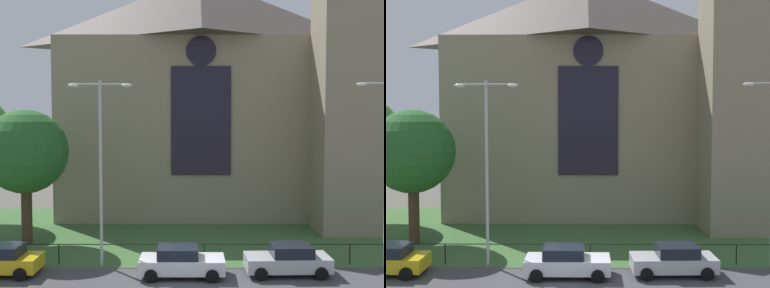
{
  "view_description": "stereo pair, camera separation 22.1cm",
  "coord_description": "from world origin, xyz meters",
  "views": [
    {
      "loc": [
        0.52,
        -21.97,
        7.81
      ],
      "look_at": [
        0.48,
        8.0,
        6.2
      ],
      "focal_mm": 43.27,
      "sensor_mm": 36.0,
      "label": 1
    },
    {
      "loc": [
        0.75,
        -21.97,
        7.81
      ],
      "look_at": [
        0.48,
        8.0,
        6.2
      ],
      "focal_mm": 43.27,
      "sensor_mm": 36.0,
      "label": 2
    }
  ],
  "objects": [
    {
      "name": "grass_verge",
      "position": [
        0.0,
        8.0,
        0.0
      ],
      "size": [
        120.0,
        20.0,
        0.01
      ],
      "primitive_type": "cube",
      "color": "#3D6633",
      "rests_on": "ground"
    },
    {
      "name": "tree_left_near",
      "position": [
        -9.89,
        6.85,
        5.75
      ],
      "size": [
        5.26,
        5.26,
        8.43
      ],
      "color": "#423021",
      "rests_on": "ground"
    },
    {
      "name": "ground",
      "position": [
        0.0,
        10.0,
        0.0
      ],
      "size": [
        160.0,
        160.0,
        0.0
      ],
      "primitive_type": "plane",
      "color": "#56544C"
    },
    {
      "name": "streetlamp_near",
      "position": [
        -4.31,
        2.4,
        6.11
      ],
      "size": [
        3.37,
        0.26,
        9.84
      ],
      "color": "#B2B2B7",
      "rests_on": "ground"
    },
    {
      "name": "parked_car_yellow",
      "position": [
        -9.19,
        0.9,
        0.74
      ],
      "size": [
        4.23,
        2.09,
        1.51
      ],
      "rotation": [
        0.0,
        0.0,
        3.12
      ],
      "color": "gold",
      "rests_on": "ground"
    },
    {
      "name": "iron_railing",
      "position": [
        1.19,
        2.5,
        0.97
      ],
      "size": [
        31.37,
        0.07,
        1.13
      ],
      "color": "black",
      "rests_on": "ground"
    },
    {
      "name": "parked_car_white",
      "position": [
        -0.02,
        0.62,
        0.74
      ],
      "size": [
        4.21,
        2.05,
        1.51
      ],
      "rotation": [
        0.0,
        0.0,
        -0.01
      ],
      "color": "silver",
      "rests_on": "ground"
    },
    {
      "name": "parked_car_silver",
      "position": [
        5.36,
        0.93,
        0.74
      ],
      "size": [
        4.25,
        2.13,
        1.51
      ],
      "rotation": [
        0.0,
        0.0,
        3.17
      ],
      "color": "#B7B7BC",
      "rests_on": "ground"
    },
    {
      "name": "church_building",
      "position": [
        1.96,
        17.5,
        10.27
      ],
      "size": [
        23.2,
        16.2,
        26.0
      ],
      "color": "gray",
      "rests_on": "ground"
    }
  ]
}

